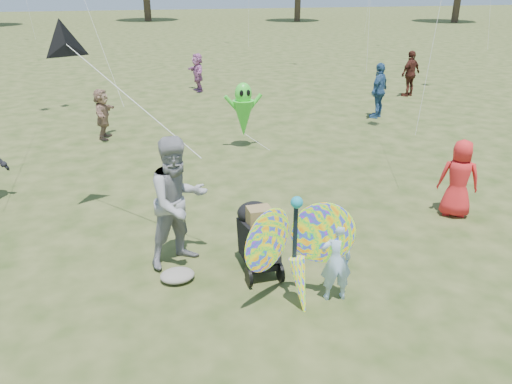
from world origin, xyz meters
TOP-DOWN VIEW (x-y plane):
  - ground at (0.00, 0.00)m, footprint 160.00×160.00m
  - child_girl at (0.52, 0.02)m, footprint 0.47×0.34m
  - adult_man at (-1.40, 1.60)m, footprint 1.23×1.12m
  - grey_bag at (-1.54, 1.06)m, footprint 0.51×0.42m
  - crowd_a at (3.83, 1.93)m, footprint 0.86×0.78m
  - crowd_c at (5.99, 9.02)m, footprint 1.07×0.98m
  - crowd_d at (-2.59, 8.96)m, footprint 0.68×1.36m
  - crowd_h at (8.77, 11.70)m, footprint 1.09×0.77m
  - crowd_j at (1.06, 14.84)m, footprint 0.62×1.44m
  - jogging_stroller at (-0.31, 1.03)m, footprint 0.53×1.06m
  - butterfly_kite at (-0.04, 0.02)m, footprint 1.74×0.75m
  - delta_kite_rig at (-2.84, 3.65)m, footprint 2.31×2.29m
  - alien_kite at (1.00, 7.06)m, footprint 1.12×0.69m

SIDE VIEW (x-z plane):
  - ground at x=0.00m, z-range 0.00..0.00m
  - grey_bag at x=-1.54m, z-range 0.00..0.16m
  - child_girl at x=0.52m, z-range 0.00..1.21m
  - jogging_stroller at x=-0.31m, z-range 0.07..1.16m
  - crowd_d at x=-2.59m, z-range 0.00..1.41m
  - crowd_a at x=3.83m, z-range 0.00..1.48m
  - crowd_j at x=1.06m, z-range 0.00..1.50m
  - butterfly_kite at x=-0.04m, z-range -0.08..1.73m
  - crowd_h at x=8.77m, z-range 0.00..1.72m
  - crowd_c at x=5.99m, z-range 0.00..1.76m
  - alien_kite at x=1.00m, z-range 0.10..1.84m
  - adult_man at x=-1.40m, z-range 0.00..2.06m
  - delta_kite_rig at x=-2.84m, z-range 2.19..4.12m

